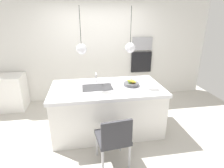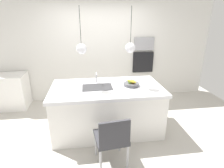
# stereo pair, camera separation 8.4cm
# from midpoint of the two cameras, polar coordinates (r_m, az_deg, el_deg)

# --- Properties ---
(floor) EXTENTS (6.60, 6.60, 0.00)m
(floor) POSITION_cam_midpoint_polar(r_m,az_deg,el_deg) (3.85, -2.16, -13.59)
(floor) COLOR #BCB7AD
(floor) RESTS_ON ground
(back_wall) EXTENTS (6.00, 0.10, 2.60)m
(back_wall) POSITION_cam_midpoint_polar(r_m,az_deg,el_deg) (4.92, -4.88, 10.21)
(back_wall) COLOR silver
(back_wall) RESTS_ON ground
(kitchen_island) EXTENTS (2.08, 1.13, 0.91)m
(kitchen_island) POSITION_cam_midpoint_polar(r_m,az_deg,el_deg) (3.62, -2.25, -7.57)
(kitchen_island) COLOR white
(kitchen_island) RESTS_ON ground
(sink_basin) EXTENTS (0.56, 0.40, 0.02)m
(sink_basin) POSITION_cam_midpoint_polar(r_m,az_deg,el_deg) (3.42, -5.29, -1.11)
(sink_basin) COLOR #2D2D30
(sink_basin) RESTS_ON kitchen_island
(faucet) EXTENTS (0.02, 0.17, 0.22)m
(faucet) POSITION_cam_midpoint_polar(r_m,az_deg,el_deg) (3.57, -5.63, 2.31)
(faucet) COLOR silver
(faucet) RESTS_ON kitchen_island
(fruit_bowl) EXTENTS (0.30, 0.30, 0.15)m
(fruit_bowl) POSITION_cam_midpoint_polar(r_m,az_deg,el_deg) (3.48, 5.35, 0.16)
(fruit_bowl) COLOR #4C4C51
(fruit_bowl) RESTS_ON kitchen_island
(side_counter) EXTENTS (1.10, 0.60, 0.85)m
(side_counter) POSITION_cam_midpoint_polar(r_m,az_deg,el_deg) (5.19, -31.65, -2.33)
(side_counter) COLOR white
(side_counter) RESTS_ON ground
(microwave) EXTENTS (0.54, 0.08, 0.34)m
(microwave) POSITION_cam_midpoint_polar(r_m,az_deg,el_deg) (5.06, 8.89, 12.35)
(microwave) COLOR #9E9EA3
(microwave) RESTS_ON back_wall
(oven) EXTENTS (0.56, 0.08, 0.56)m
(oven) POSITION_cam_midpoint_polar(r_m,az_deg,el_deg) (5.15, 8.59, 6.83)
(oven) COLOR black
(oven) RESTS_ON back_wall
(chair_near) EXTENTS (0.51, 0.51, 0.84)m
(chair_near) POSITION_cam_midpoint_polar(r_m,az_deg,el_deg) (2.77, -0.38, -16.38)
(chair_near) COLOR #333338
(chair_near) RESTS_ON ground
(pendant_light_left) EXTENTS (0.18, 0.18, 0.78)m
(pendant_light_left) POSITION_cam_midpoint_polar(r_m,az_deg,el_deg) (3.23, -10.25, 10.71)
(pendant_light_left) COLOR silver
(pendant_light_right) EXTENTS (0.18, 0.18, 0.78)m
(pendant_light_right) POSITION_cam_midpoint_polar(r_m,az_deg,el_deg) (3.33, 4.97, 11.22)
(pendant_light_right) COLOR silver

